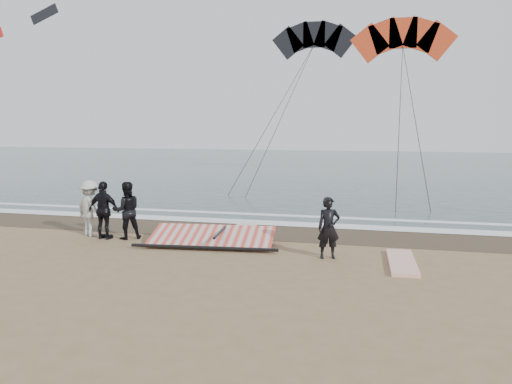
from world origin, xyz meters
TOP-DOWN VIEW (x-y plane):
  - ground at (0.00, 0.00)m, footprint 120.00×120.00m
  - sea at (0.00, 33.00)m, footprint 120.00×54.00m
  - wet_sand at (0.00, 4.50)m, footprint 120.00×2.80m
  - foam_near at (0.00, 5.90)m, footprint 120.00×0.90m
  - foam_far at (0.00, 7.60)m, footprint 120.00×0.45m
  - man_main at (1.55, 1.45)m, footprint 0.73×0.59m
  - board_white at (3.54, 1.29)m, footprint 0.78×2.52m
  - board_cream at (-1.87, 4.42)m, footprint 0.87×2.34m
  - trio_cluster at (-5.89, 2.35)m, footprint 2.68×1.23m
  - sail_rig at (-2.19, 2.29)m, footprint 4.46×2.06m
  - kite_red at (4.36, 23.32)m, footprint 7.80×7.16m
  - kite_dark at (-2.20, 28.18)m, footprint 7.51×8.24m

SIDE VIEW (x-z plane):
  - ground at x=0.00m, z-range 0.00..0.00m
  - wet_sand at x=0.00m, z-range 0.00..0.01m
  - sea at x=0.00m, z-range 0.00..0.02m
  - foam_near at x=0.00m, z-range 0.02..0.03m
  - foam_far at x=0.00m, z-range 0.02..0.03m
  - board_cream at x=-1.87m, z-range 0.00..0.10m
  - board_white at x=3.54m, z-range 0.00..0.10m
  - sail_rig at x=-2.19m, z-range -0.06..0.45m
  - man_main at x=1.55m, z-range 0.00..1.74m
  - trio_cluster at x=-5.89m, z-range -0.01..1.90m
  - kite_red at x=4.36m, z-range 0.84..17.54m
  - kite_dark at x=-2.20m, z-range 0.63..19.72m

